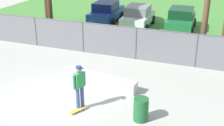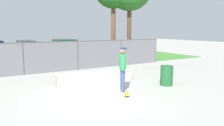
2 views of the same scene
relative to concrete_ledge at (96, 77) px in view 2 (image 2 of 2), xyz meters
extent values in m
plane|color=#ADAAA3|center=(-0.98, -1.95, -0.27)|extent=(80.00, 80.00, 0.00)
cube|color=#478438|center=(-0.98, 14.02, -0.26)|extent=(28.20, 20.00, 0.02)
cube|color=#A8A59E|center=(0.00, 0.00, -0.03)|extent=(3.71, 0.92, 0.48)
cube|color=beige|center=(0.00, 0.00, 0.24)|extent=(3.76, 0.96, 0.06)
cube|color=beige|center=(0.18, -2.07, -0.22)|extent=(0.28, 0.21, 0.10)
cube|color=beige|center=(0.08, -2.27, -0.22)|extent=(0.28, 0.21, 0.10)
cylinder|color=#384C7A|center=(0.15, -2.06, 0.27)|extent=(0.15, 0.15, 0.88)
cylinder|color=#384C7A|center=(0.06, -2.26, 0.27)|extent=(0.15, 0.15, 0.88)
cube|color=#2D8C4C|center=(0.11, -2.16, 1.01)|extent=(0.36, 0.44, 0.60)
cylinder|color=#2D8C4C|center=(0.21, -1.93, 0.99)|extent=(0.10, 0.10, 0.58)
cylinder|color=#2D8C4C|center=(0.00, -2.38, 0.99)|extent=(0.10, 0.10, 0.58)
sphere|color=#9E7051|center=(0.11, -2.16, 1.44)|extent=(0.22, 0.22, 0.22)
cylinder|color=navy|center=(0.11, -2.16, 1.54)|extent=(0.23, 0.23, 0.06)
cube|color=navy|center=(0.22, -2.21, 1.51)|extent=(0.19, 0.23, 0.02)
cube|color=gold|center=(0.12, -2.37, -0.20)|extent=(0.55, 0.80, 0.02)
cube|color=#B2B2B7|center=(-0.01, -2.61, -0.21)|extent=(0.15, 0.12, 0.02)
cube|color=#B2B2B7|center=(0.25, -2.13, -0.21)|extent=(0.15, 0.12, 0.02)
cylinder|color=silver|center=(-0.08, -2.57, -0.25)|extent=(0.05, 0.06, 0.05)
cylinder|color=silver|center=(0.07, -2.65, -0.25)|extent=(0.05, 0.06, 0.05)
cylinder|color=silver|center=(0.17, -2.09, -0.25)|extent=(0.05, 0.06, 0.05)
cylinder|color=silver|center=(0.32, -2.17, -0.25)|extent=(0.05, 0.06, 0.05)
cylinder|color=#4C4C51|center=(-2.60, 3.72, 0.65)|extent=(0.07, 0.07, 1.84)
cylinder|color=#4C4C51|center=(0.65, 3.72, 0.65)|extent=(0.07, 0.07, 1.84)
cylinder|color=#4C4C51|center=(3.89, 3.72, 0.65)|extent=(0.07, 0.07, 1.84)
cylinder|color=#4C4C51|center=(7.13, 3.72, 0.65)|extent=(0.07, 0.07, 1.84)
cylinder|color=#4C4C51|center=(-0.98, 3.72, 1.54)|extent=(16.20, 0.05, 0.05)
cube|color=slate|center=(-0.98, 3.72, 0.65)|extent=(16.20, 0.01, 1.84)
cylinder|color=brown|center=(4.06, 5.01, 1.93)|extent=(0.32, 0.32, 4.41)
cylinder|color=#513823|center=(5.16, 4.53, 1.88)|extent=(0.32, 0.32, 4.31)
cylinder|color=black|center=(-2.98, 11.86, 0.05)|extent=(0.25, 0.65, 0.64)
cylinder|color=black|center=(-2.87, 9.26, 0.05)|extent=(0.25, 0.65, 0.64)
cube|color=silver|center=(-1.07, 10.08, 0.40)|extent=(1.98, 4.28, 0.70)
cube|color=gray|center=(-1.06, 9.93, 1.07)|extent=(1.69, 2.17, 0.64)
cylinder|color=black|center=(-2.03, 11.34, 0.05)|extent=(0.25, 0.65, 0.64)
cylinder|color=black|center=(-0.23, 11.42, 0.05)|extent=(0.25, 0.65, 0.64)
cylinder|color=black|center=(-1.91, 8.74, 0.05)|extent=(0.25, 0.65, 0.64)
cylinder|color=black|center=(-0.11, 8.82, 0.05)|extent=(0.25, 0.65, 0.64)
cube|color=#1E6638|center=(2.07, 10.38, 0.40)|extent=(1.98, 4.28, 0.70)
cube|color=#10381E|center=(2.08, 10.23, 1.07)|extent=(1.69, 2.17, 0.64)
cylinder|color=black|center=(1.11, 11.64, 0.05)|extent=(0.25, 0.65, 0.64)
cylinder|color=black|center=(2.91, 11.72, 0.05)|extent=(0.25, 0.65, 0.64)
cylinder|color=black|center=(1.23, 9.04, 0.05)|extent=(0.25, 0.65, 0.64)
cylinder|color=black|center=(3.03, 9.12, 0.05)|extent=(0.25, 0.65, 0.64)
cylinder|color=#1E592D|center=(2.57, -2.08, 0.18)|extent=(0.56, 0.56, 0.90)
camera|label=1|loc=(4.99, -11.49, 6.08)|focal=48.48mm
camera|label=2|loc=(-4.71, -9.34, 2.25)|focal=35.87mm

